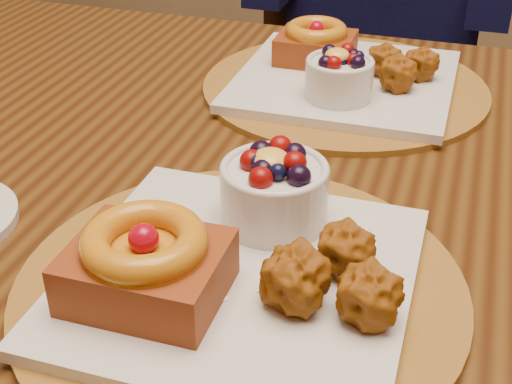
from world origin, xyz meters
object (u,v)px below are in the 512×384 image
place_setting_near (238,258)px  place_setting_far (343,75)px  dining_table (302,225)px  chair_far (352,100)px

place_setting_near → place_setting_far: place_setting_near is taller
place_setting_near → dining_table: bearing=89.0°
place_setting_near → chair_far: (-0.08, 1.02, -0.31)m
dining_table → chair_far: bearing=95.8°
chair_far → dining_table: bearing=-97.9°
dining_table → place_setting_near: size_ratio=4.21×
place_setting_near → place_setting_far: size_ratio=1.00×
place_setting_near → chair_far: bearing=94.4°
dining_table → place_setting_far: size_ratio=4.21×
dining_table → place_setting_far: bearing=90.6°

